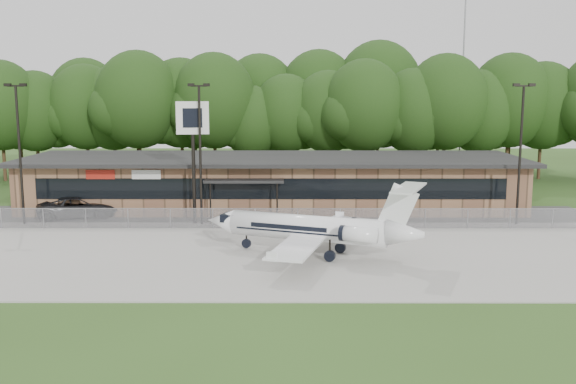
{
  "coord_description": "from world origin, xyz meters",
  "views": [
    {
      "loc": [
        1.44,
        -29.41,
        9.69
      ],
      "look_at": [
        1.33,
        12.0,
        3.15
      ],
      "focal_mm": 40.0,
      "sensor_mm": 36.0,
      "label": 1
    }
  ],
  "objects_px": {
    "terminal": "(273,181)",
    "suv": "(79,207)",
    "pole_sign": "(193,131)",
    "business_jet": "(316,230)"
  },
  "relations": [
    {
      "from": "terminal",
      "to": "suv",
      "type": "distance_m",
      "value": 15.67
    },
    {
      "from": "terminal",
      "to": "suv",
      "type": "bearing_deg",
      "value": -161.7
    },
    {
      "from": "business_jet",
      "to": "suv",
      "type": "distance_m",
      "value": 21.25
    },
    {
      "from": "business_jet",
      "to": "suv",
      "type": "height_order",
      "value": "business_jet"
    },
    {
      "from": "terminal",
      "to": "business_jet",
      "type": "bearing_deg",
      "value": -79.83
    },
    {
      "from": "terminal",
      "to": "pole_sign",
      "type": "bearing_deg",
      "value": -127.82
    },
    {
      "from": "business_jet",
      "to": "pole_sign",
      "type": "xyz_separation_m",
      "value": [
        -8.51,
        9.37,
        5.22
      ]
    },
    {
      "from": "business_jet",
      "to": "terminal",
      "type": "bearing_deg",
      "value": 121.37
    },
    {
      "from": "pole_sign",
      "to": "terminal",
      "type": "bearing_deg",
      "value": 43.22
    },
    {
      "from": "suv",
      "to": "pole_sign",
      "type": "bearing_deg",
      "value": -119.85
    }
  ]
}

